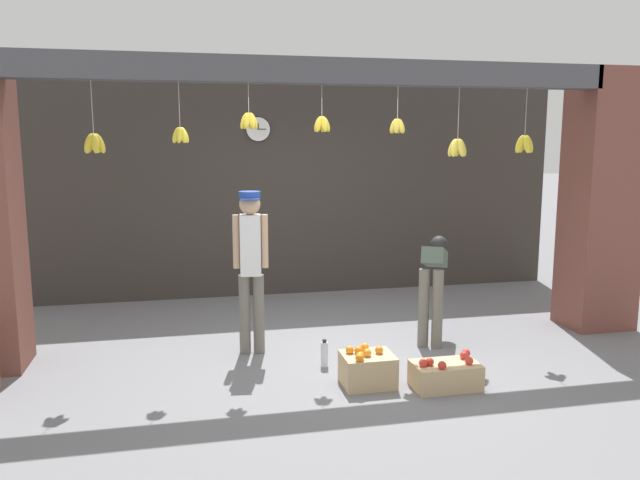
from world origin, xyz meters
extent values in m
plane|color=slate|center=(0.00, 0.00, 0.00)|extent=(60.00, 60.00, 0.00)
cube|color=#38332D|center=(0.00, 2.58, 1.43)|extent=(7.68, 0.12, 2.87)
cube|color=brown|center=(3.19, 0.30, 1.43)|extent=(0.70, 0.60, 2.87)
cube|color=#4C4C51|center=(0.00, 0.12, 2.75)|extent=(5.78, 0.24, 0.24)
cylinder|color=#B2AD99|center=(-2.12, 0.12, 2.40)|extent=(0.01, 0.01, 0.46)
ellipsoid|color=yellow|center=(-2.07, 0.12, 2.08)|extent=(0.13, 0.07, 0.20)
ellipsoid|color=yellow|center=(-2.10, 0.17, 2.08)|extent=(0.09, 0.13, 0.20)
ellipsoid|color=yellow|center=(-2.16, 0.15, 2.08)|extent=(0.12, 0.11, 0.21)
ellipsoid|color=yellow|center=(-2.16, 0.09, 2.08)|extent=(0.12, 0.11, 0.21)
ellipsoid|color=yellow|center=(-2.10, 0.07, 2.08)|extent=(0.09, 0.13, 0.20)
cylinder|color=#B2AD99|center=(-1.37, 0.11, 2.43)|extent=(0.01, 0.01, 0.41)
ellipsoid|color=yellow|center=(-1.33, 0.11, 2.15)|extent=(0.11, 0.06, 0.16)
ellipsoid|color=yellow|center=(-1.34, 0.14, 2.15)|extent=(0.09, 0.10, 0.17)
ellipsoid|color=yellow|center=(-1.38, 0.15, 2.15)|extent=(0.07, 0.10, 0.17)
ellipsoid|color=yellow|center=(-1.40, 0.12, 2.15)|extent=(0.10, 0.08, 0.17)
ellipsoid|color=yellow|center=(-1.40, 0.09, 2.15)|extent=(0.10, 0.08, 0.17)
ellipsoid|color=yellow|center=(-1.38, 0.07, 2.15)|extent=(0.07, 0.10, 0.17)
ellipsoid|color=yellow|center=(-1.34, 0.08, 2.15)|extent=(0.09, 0.10, 0.17)
cylinder|color=#B2AD99|center=(-0.74, 0.09, 2.49)|extent=(0.01, 0.01, 0.27)
ellipsoid|color=yellow|center=(-0.70, 0.09, 2.28)|extent=(0.11, 0.06, 0.17)
ellipsoid|color=yellow|center=(-0.72, 0.13, 2.28)|extent=(0.09, 0.10, 0.18)
ellipsoid|color=yellow|center=(-0.76, 0.13, 2.28)|extent=(0.09, 0.10, 0.18)
ellipsoid|color=yellow|center=(-0.78, 0.09, 2.28)|extent=(0.11, 0.06, 0.17)
ellipsoid|color=yellow|center=(-0.76, 0.06, 2.28)|extent=(0.09, 0.10, 0.18)
ellipsoid|color=yellow|center=(-0.72, 0.06, 2.28)|extent=(0.09, 0.10, 0.18)
cylinder|color=#B2AD99|center=(-0.03, 0.16, 2.48)|extent=(0.01, 0.01, 0.30)
ellipsoid|color=yellow|center=(0.01, 0.16, 2.26)|extent=(0.11, 0.06, 0.17)
ellipsoid|color=yellow|center=(-0.02, 0.20, 2.26)|extent=(0.08, 0.11, 0.17)
ellipsoid|color=yellow|center=(-0.06, 0.18, 2.26)|extent=(0.10, 0.09, 0.18)
ellipsoid|color=yellow|center=(-0.06, 0.13, 2.26)|extent=(0.10, 0.09, 0.18)
ellipsoid|color=yellow|center=(-0.02, 0.12, 2.26)|extent=(0.08, 0.11, 0.17)
cylinder|color=#B2AD99|center=(0.71, 0.07, 2.47)|extent=(0.01, 0.01, 0.32)
ellipsoid|color=gold|center=(0.75, 0.07, 2.24)|extent=(0.10, 0.06, 0.16)
ellipsoid|color=gold|center=(0.73, 0.11, 2.24)|extent=(0.08, 0.10, 0.17)
ellipsoid|color=gold|center=(0.69, 0.11, 2.24)|extent=(0.08, 0.10, 0.17)
ellipsoid|color=gold|center=(0.67, 0.07, 2.24)|extent=(0.10, 0.06, 0.16)
ellipsoid|color=gold|center=(0.69, 0.04, 2.24)|extent=(0.08, 0.10, 0.17)
ellipsoid|color=gold|center=(0.73, 0.04, 2.24)|extent=(0.08, 0.10, 0.17)
cylinder|color=#B2AD99|center=(1.38, 0.15, 2.37)|extent=(0.01, 0.01, 0.51)
ellipsoid|color=yellow|center=(1.43, 0.15, 2.03)|extent=(0.13, 0.07, 0.20)
ellipsoid|color=yellow|center=(1.39, 0.20, 2.03)|extent=(0.09, 0.13, 0.21)
ellipsoid|color=yellow|center=(1.34, 0.18, 2.03)|extent=(0.12, 0.11, 0.21)
ellipsoid|color=yellow|center=(1.34, 0.12, 2.03)|extent=(0.12, 0.11, 0.21)
ellipsoid|color=yellow|center=(1.39, 0.10, 2.03)|extent=(0.09, 0.13, 0.21)
cylinder|color=#B2AD99|center=(2.11, 0.12, 2.39)|extent=(0.01, 0.01, 0.47)
ellipsoid|color=yellow|center=(2.16, 0.12, 2.07)|extent=(0.13, 0.07, 0.21)
ellipsoid|color=yellow|center=(2.11, 0.17, 2.07)|extent=(0.07, 0.13, 0.21)
ellipsoid|color=yellow|center=(2.06, 0.12, 2.07)|extent=(0.13, 0.07, 0.21)
ellipsoid|color=yellow|center=(2.11, 0.07, 2.07)|extent=(0.07, 0.13, 0.21)
cylinder|color=#6B665B|center=(-0.66, 0.18, 0.40)|extent=(0.11, 0.11, 0.80)
cylinder|color=#6B665B|center=(-0.80, 0.20, 0.40)|extent=(0.11, 0.11, 0.80)
cube|color=white|center=(-0.73, 0.19, 1.09)|extent=(0.22, 0.19, 0.60)
cylinder|color=tan|center=(-0.59, 0.18, 1.13)|extent=(0.06, 0.06, 0.53)
cylinder|color=tan|center=(-0.87, 0.21, 1.13)|extent=(0.06, 0.06, 0.53)
sphere|color=tan|center=(-0.73, 0.19, 1.50)|extent=(0.21, 0.21, 0.21)
cylinder|color=#234299|center=(-0.73, 0.19, 1.58)|extent=(0.21, 0.21, 0.07)
cube|color=#234299|center=(-0.75, 0.09, 1.55)|extent=(0.19, 0.13, 0.01)
cylinder|color=#6B665B|center=(1.01, 0.01, 0.41)|extent=(0.11, 0.11, 0.81)
cylinder|color=#6B665B|center=(1.13, -0.06, 0.41)|extent=(0.11, 0.11, 0.81)
cube|color=#4C5B4C|center=(1.20, 0.22, 0.89)|extent=(0.48, 0.63, 0.31)
sphere|color=black|center=(1.38, 0.55, 0.96)|extent=(0.20, 0.20, 0.20)
cube|color=tan|center=(0.16, -0.85, 0.14)|extent=(0.44, 0.37, 0.28)
sphere|color=orange|center=(0.08, -0.81, 0.31)|extent=(0.07, 0.07, 0.07)
sphere|color=orange|center=(0.06, -0.96, 0.31)|extent=(0.07, 0.07, 0.07)
sphere|color=orange|center=(0.26, -0.85, 0.31)|extent=(0.07, 0.07, 0.07)
sphere|color=orange|center=(0.01, -0.79, 0.31)|extent=(0.07, 0.07, 0.07)
sphere|color=orange|center=(0.16, -0.75, 0.31)|extent=(0.07, 0.07, 0.07)
sphere|color=orange|center=(0.04, -1.00, 0.31)|extent=(0.07, 0.07, 0.07)
sphere|color=orange|center=(0.14, -0.90, 0.31)|extent=(0.07, 0.07, 0.07)
cube|color=tan|center=(0.79, -1.05, 0.11)|extent=(0.57, 0.34, 0.22)
sphere|color=red|center=(0.57, -1.08, 0.25)|extent=(0.07, 0.07, 0.07)
sphere|color=red|center=(0.97, -1.12, 0.25)|extent=(0.07, 0.07, 0.07)
sphere|color=red|center=(1.04, -0.93, 0.25)|extent=(0.07, 0.07, 0.07)
sphere|color=red|center=(0.99, -0.98, 0.25)|extent=(0.07, 0.07, 0.07)
sphere|color=red|center=(0.64, -1.07, 0.25)|extent=(0.07, 0.07, 0.07)
sphere|color=red|center=(0.71, -1.17, 0.25)|extent=(0.07, 0.07, 0.07)
cylinder|color=silver|center=(-0.11, -0.34, 0.12)|extent=(0.07, 0.07, 0.24)
cylinder|color=black|center=(-0.11, -0.34, 0.25)|extent=(0.04, 0.04, 0.03)
cylinder|color=black|center=(-0.37, 2.52, 2.25)|extent=(0.33, 0.01, 0.33)
cylinder|color=white|center=(-0.37, 2.50, 2.25)|extent=(0.31, 0.02, 0.31)
cube|color=black|center=(-0.37, 2.49, 2.28)|extent=(0.01, 0.01, 0.09)
cube|color=black|center=(-0.33, 2.49, 2.25)|extent=(0.12, 0.01, 0.01)
camera|label=1|loc=(-1.33, -5.80, 2.11)|focal=35.00mm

